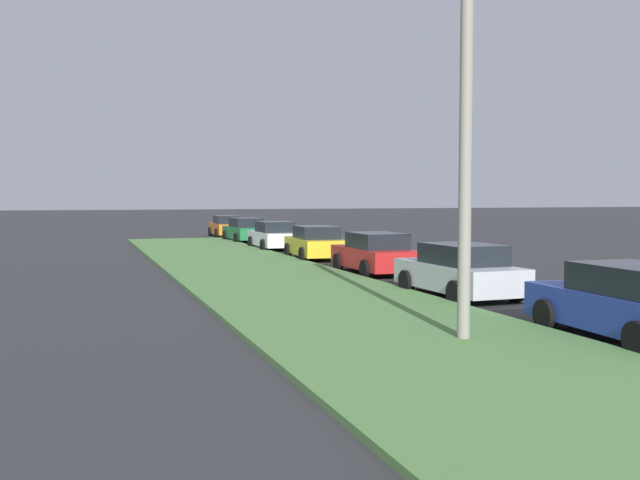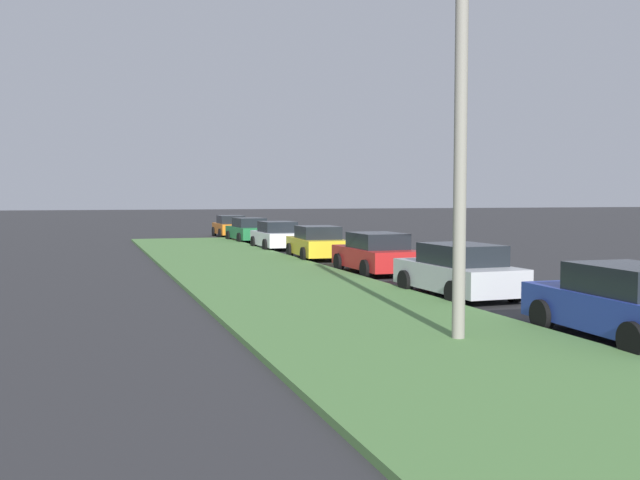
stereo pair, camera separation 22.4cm
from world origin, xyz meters
name	(u,v)px [view 1 (the left image)]	position (x,y,z in m)	size (l,w,h in m)	color
grass_median	(344,310)	(10.00, 8.08, 0.06)	(60.00, 6.00, 0.12)	#517F42
parked_car_blue	(630,303)	(5.13, 4.08, 0.72)	(4.37, 2.15, 1.47)	#23389E
parked_car_silver	(460,271)	(11.43, 4.15, 0.72)	(4.35, 2.12, 1.47)	#B2B5BA
parked_car_red	(375,254)	(17.70, 3.97, 0.72)	(4.31, 2.03, 1.47)	red
parked_car_yellow	(315,243)	(23.97, 4.15, 0.72)	(4.39, 2.20, 1.47)	gold
parked_car_white	(274,236)	(30.16, 4.34, 0.72)	(4.31, 2.03, 1.47)	silver
parked_car_green	(245,230)	(36.75, 4.36, 0.72)	(4.38, 2.18, 1.47)	#1E6B38
parked_car_orange	(227,226)	(42.54, 4.34, 0.72)	(4.32, 2.06, 1.47)	orange
streetlight	(485,107)	(5.78, 6.91, 4.39)	(0.90, 2.84, 7.50)	gray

